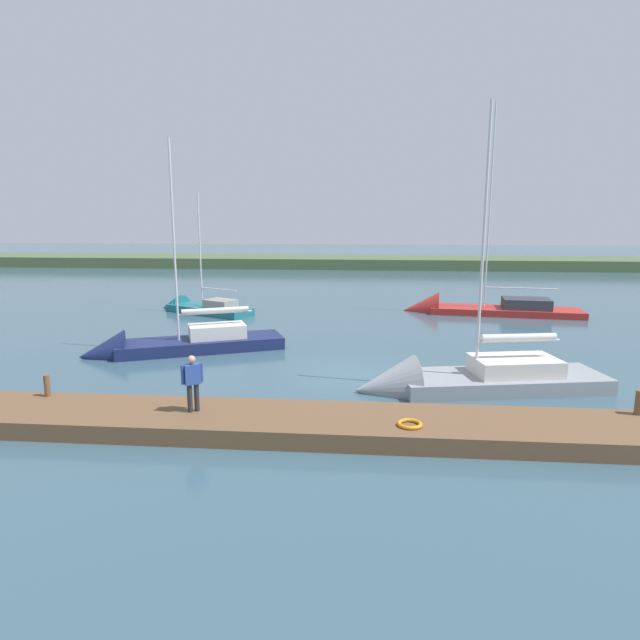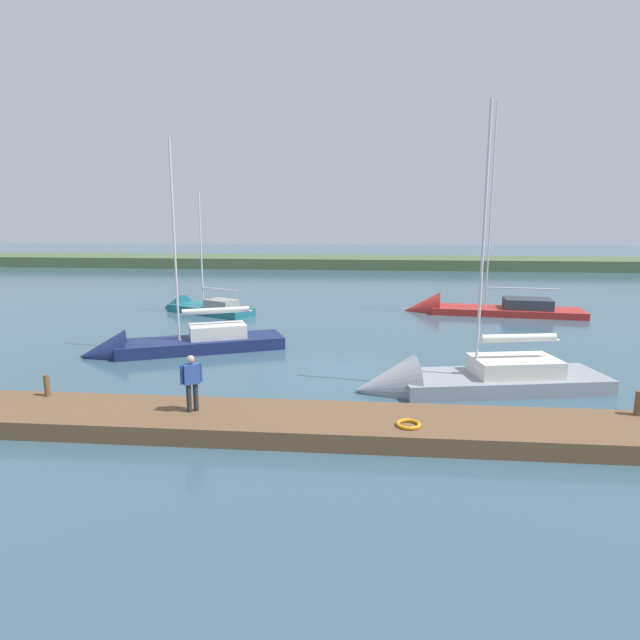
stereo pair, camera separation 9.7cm
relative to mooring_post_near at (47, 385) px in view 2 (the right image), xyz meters
name	(u,v)px [view 2 (the right image)]	position (x,y,z in m)	size (l,w,h in m)	color
ground_plane	(347,375)	(-8.97, -4.74, -0.84)	(200.00, 200.00, 0.00)	#385666
far_shoreline	(363,267)	(-8.97, -49.45, -0.84)	(180.00, 8.00, 2.40)	#4C603D
dock_pier	(338,425)	(-8.97, 0.89, -0.59)	(23.60, 2.54, 0.51)	brown
mooring_post_near	(47,385)	(0.00, 0.00, 0.00)	(0.17, 0.17, 0.67)	brown
mooring_post_far	(639,403)	(-17.23, 0.00, 0.01)	(0.22, 0.22, 0.69)	brown
life_ring_buoy	(408,424)	(-10.85, 1.40, -0.28)	(0.66, 0.66, 0.10)	orange
sailboat_inner_slip	(171,348)	(-1.03, -7.45, -0.66)	(8.82, 5.29, 10.08)	navy
sailboat_outer_mooring	(456,385)	(-12.83, -3.28, -0.65)	(9.01, 3.92, 10.62)	gray
sailboat_far_right	(197,310)	(1.10, -17.66, -0.75)	(7.10, 4.86, 8.29)	#1E6B75
sailboat_far_left	(474,311)	(-16.31, -18.70, -0.73)	(10.90, 3.73, 13.68)	#B22823
person_on_dock	(192,380)	(-4.87, 0.86, 0.59)	(0.53, 0.43, 1.63)	#28282D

